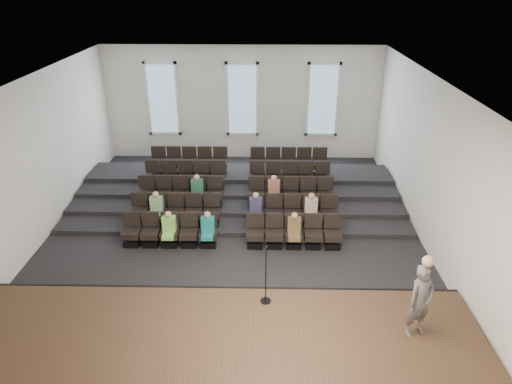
% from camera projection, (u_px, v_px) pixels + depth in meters
% --- Properties ---
extents(ground, '(14.00, 14.00, 0.00)m').
position_uv_depth(ground, '(233.00, 236.00, 14.81)').
color(ground, black).
rests_on(ground, ground).
extents(ceiling, '(12.00, 14.00, 0.02)m').
position_uv_depth(ceiling, '(229.00, 81.00, 12.62)').
color(ceiling, white).
rests_on(ceiling, ground).
extents(wall_back, '(12.00, 0.04, 5.00)m').
position_uv_depth(wall_back, '(243.00, 104.00, 20.03)').
color(wall_back, white).
rests_on(wall_back, ground).
extents(wall_front, '(12.00, 0.04, 5.00)m').
position_uv_depth(wall_front, '(201.00, 330.00, 7.41)').
color(wall_front, white).
rests_on(wall_front, ground).
extents(wall_left, '(0.04, 14.00, 5.00)m').
position_uv_depth(wall_left, '(34.00, 163.00, 13.83)').
color(wall_left, white).
rests_on(wall_left, ground).
extents(wall_right, '(0.04, 14.00, 5.00)m').
position_uv_depth(wall_right, '(433.00, 166.00, 13.60)').
color(wall_right, white).
rests_on(wall_right, ground).
extents(stage, '(11.80, 3.60, 0.50)m').
position_uv_depth(stage, '(218.00, 346.00, 10.12)').
color(stage, '#402D1B').
rests_on(stage, ground).
extents(stage_lip, '(11.80, 0.06, 0.52)m').
position_uv_depth(stage_lip, '(224.00, 295.00, 11.71)').
color(stage_lip, black).
rests_on(stage_lip, ground).
extents(risers, '(11.80, 4.80, 0.60)m').
position_uv_depth(risers, '(239.00, 188.00, 17.58)').
color(risers, black).
rests_on(risers, ground).
extents(seating_rows, '(6.80, 4.70, 1.67)m').
position_uv_depth(seating_rows, '(236.00, 196.00, 15.90)').
color(seating_rows, black).
rests_on(seating_rows, ground).
extents(windows, '(8.44, 0.10, 3.24)m').
position_uv_depth(windows, '(242.00, 99.00, 19.88)').
color(windows, white).
rests_on(windows, wall_back).
extents(audience, '(5.45, 2.64, 1.10)m').
position_uv_depth(audience, '(233.00, 209.00, 14.74)').
color(audience, '#7ECC51').
rests_on(audience, seating_rows).
extents(speaker, '(0.75, 0.64, 1.75)m').
position_uv_depth(speaker, '(420.00, 301.00, 9.78)').
color(speaker, '#52504E').
rests_on(speaker, stage).
extents(mic_stand, '(0.27, 0.27, 1.59)m').
position_uv_depth(mic_stand, '(266.00, 285.00, 10.91)').
color(mic_stand, black).
rests_on(mic_stand, stage).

